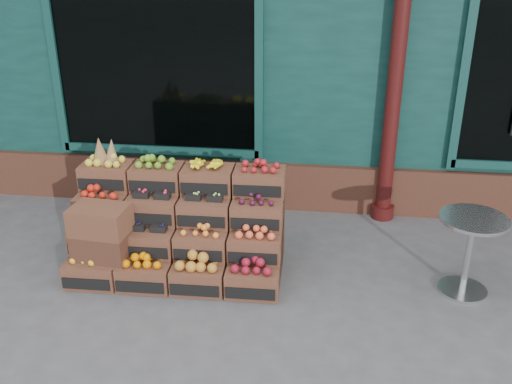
# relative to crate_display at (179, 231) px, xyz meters

# --- Properties ---
(ground) EXTENTS (60.00, 60.00, 0.00)m
(ground) POSITION_rel_crate_display_xyz_m (0.98, -0.62, -0.41)
(ground) COLOR #4C4C4F
(ground) RESTS_ON ground
(crate_display) EXTENTS (2.13, 1.08, 1.32)m
(crate_display) POSITION_rel_crate_display_xyz_m (0.00, 0.00, 0.00)
(crate_display) COLOR brown
(crate_display) RESTS_ON ground
(spare_crates) EXTENTS (0.57, 0.42, 0.81)m
(spare_crates) POSITION_rel_crate_display_xyz_m (-0.67, -0.37, -0.00)
(spare_crates) COLOR brown
(spare_crates) RESTS_ON ground
(bistro_table) EXTENTS (0.64, 0.64, 0.80)m
(bistro_table) POSITION_rel_crate_display_xyz_m (2.84, -0.13, 0.09)
(bistro_table) COLOR silver
(bistro_table) RESTS_ON ground
(shopkeeper) EXTENTS (0.87, 0.72, 2.05)m
(shopkeeper) POSITION_rel_crate_display_xyz_m (-0.81, 2.09, 0.62)
(shopkeeper) COLOR #1C6225
(shopkeeper) RESTS_ON ground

